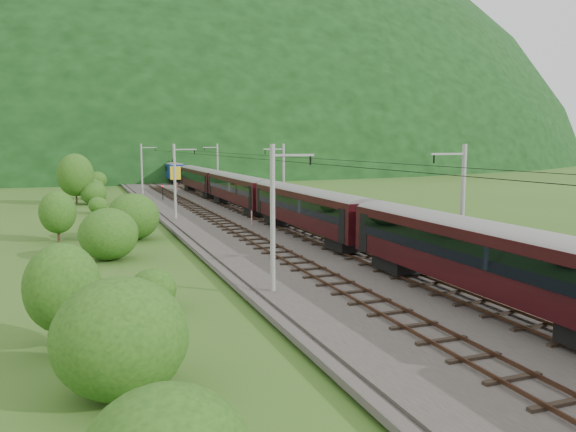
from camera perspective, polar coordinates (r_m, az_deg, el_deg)
name	(u,v)px	position (r m, az deg, el deg)	size (l,w,h in m)	color
ground	(372,286)	(33.62, 8.57, -7.04)	(600.00, 600.00, 0.00)	#335119
railbed	(307,253)	(42.37, 1.95, -3.75)	(14.00, 220.00, 0.30)	#38332D
track_left	(277,252)	(41.48, -1.11, -3.68)	(2.40, 220.00, 0.27)	#523423
track_right	(336,248)	(43.29, 4.89, -3.24)	(2.40, 220.00, 0.27)	#523423
catenary_left	(175,180)	(61.29, -11.36, 3.65)	(2.54, 192.28, 8.00)	gray
catenary_right	(283,177)	(64.41, -0.53, 3.96)	(2.54, 192.28, 8.00)	gray
overhead_wires	(308,160)	(41.59, 2.00, 5.68)	(4.83, 198.00, 0.03)	black
mountain_main	(111,161)	(288.93, -17.56, 5.37)	(504.00, 360.00, 244.00)	black
train	(268,192)	(58.00, -2.08, 2.48)	(2.84, 137.09, 4.93)	black
hazard_post_near	(177,187)	(95.37, -11.20, 2.90)	(0.18, 0.18, 1.65)	red
hazard_post_far	(252,217)	(56.17, -3.71, -0.15)	(0.15, 0.15, 1.38)	red
signal	(163,191)	(82.81, -12.61, 2.47)	(0.23, 0.23, 2.05)	black
vegetation_left	(101,214)	(49.93, -18.49, 0.16)	(10.21, 149.02, 7.00)	#214512
vegetation_right	(526,251)	(40.08, 23.02, -3.30)	(6.69, 106.21, 3.19)	#214512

